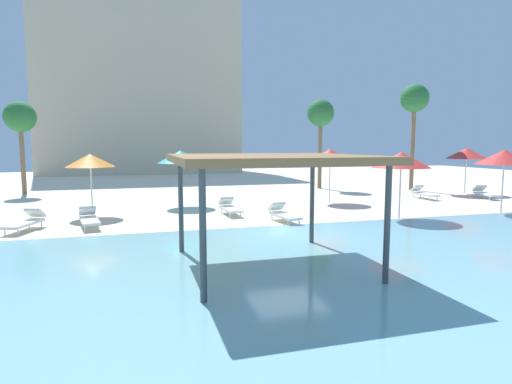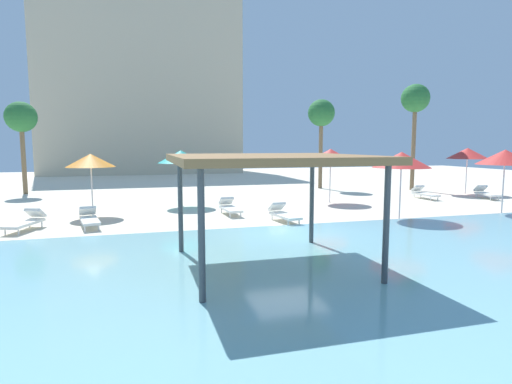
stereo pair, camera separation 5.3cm
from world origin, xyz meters
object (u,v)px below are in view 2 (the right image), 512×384
Objects in this scene: palm_tree_3 at (415,101)px; beach_umbrella_orange_6 at (91,160)px; shade_pavilion at (270,161)px; lounge_chair_4 at (89,218)px; beach_umbrella_red_5 at (331,155)px; lounge_chair_0 at (230,207)px; palm_tree_0 at (21,119)px; beach_umbrella_red_4 at (505,157)px; beach_umbrella_teal_2 at (181,157)px; palm_tree_1 at (321,115)px; lounge_chair_1 at (486,193)px; lounge_chair_3 at (27,221)px; beach_umbrella_red_1 at (401,160)px; beach_umbrella_red_7 at (468,153)px; lounge_chair_5 at (424,193)px; lounge_chair_2 at (283,214)px.

beach_umbrella_orange_6 is at bearing -165.41° from palm_tree_3.
palm_tree_3 is at bearing 44.37° from shade_pavilion.
shade_pavilion is 8.82m from lounge_chair_4.
palm_tree_3 is (20.14, 7.94, 5.73)m from lounge_chair_4.
beach_umbrella_red_5 is 1.50× the size of lounge_chair_0.
beach_umbrella_red_4 is at bearing -32.41° from palm_tree_0.
beach_umbrella_teal_2 is 12.45m from palm_tree_1.
lounge_chair_1 and lounge_chair_3 have the same top height.
lounge_chair_0 is 5.91m from lounge_chair_4.
beach_umbrella_teal_2 reaches higher than beach_umbrella_red_1.
beach_umbrella_red_4 is at bearing -0.84° from beach_umbrella_red_1.
palm_tree_0 is 0.80× the size of palm_tree_3.
shade_pavilion is 0.66× the size of palm_tree_3.
beach_umbrella_red_7 is at bearing 6.10° from beach_umbrella_orange_6.
lounge_chair_5 is at bearing -64.28° from palm_tree_1.
lounge_chair_4 is at bearing -68.00° from palm_tree_0.
lounge_chair_4 is (-5.76, -1.32, 0.00)m from lounge_chair_0.
beach_umbrella_teal_2 is at bearing -178.56° from beach_umbrella_red_7.
lounge_chair_2 is at bearing 71.46° from lounge_chair_4.
lounge_chair_2 is at bearing -47.27° from palm_tree_0.
palm_tree_3 is at bearing -10.50° from palm_tree_0.
beach_umbrella_red_4 is 10.50m from lounge_chair_2.
lounge_chair_3 is (-2.01, -2.67, -2.11)m from beach_umbrella_orange_6.
beach_umbrella_red_4 reaches higher than beach_umbrella_orange_6.
beach_umbrella_red_4 is 1.00× the size of beach_umbrella_red_5.
beach_umbrella_red_1 is 0.45× the size of palm_tree_1.
palm_tree_1 reaches higher than lounge_chair_5.
beach_umbrella_red_7 reaches higher than beach_umbrella_red_4.
palm_tree_0 is (-16.93, 8.92, 2.14)m from beach_umbrella_red_5.
beach_umbrella_red_7 is 3.28m from lounge_chair_1.
beach_umbrella_red_4 reaches higher than lounge_chair_4.
beach_umbrella_red_1 is 1.49× the size of lounge_chair_5.
lounge_chair_3 is at bearing -80.11° from lounge_chair_5.
lounge_chair_1 is at bearing 74.42° from lounge_chair_5.
beach_umbrella_orange_6 is 18.11m from lounge_chair_5.
beach_umbrella_teal_2 is at bearing 95.31° from shade_pavilion.
palm_tree_0 is at bearing 152.21° from beach_umbrella_red_5.
lounge_chair_3 is at bearing 174.68° from beach_umbrella_red_4.
lounge_chair_4 is at bearing -130.81° from beach_umbrella_teal_2.
beach_umbrella_red_4 is at bearing 103.51° from lounge_chair_3.
lounge_chair_4 is (-3.95, -4.58, -2.19)m from beach_umbrella_teal_2.
palm_tree_3 reaches higher than beach_umbrella_red_1.
beach_umbrella_orange_6 is 1.41× the size of lounge_chair_0.
palm_tree_3 is (-1.87, 2.91, 3.48)m from beach_umbrella_red_7.
lounge_chair_3 is at bearing -165.17° from beach_umbrella_red_5.
lounge_chair_0 is (0.74, 8.18, -2.37)m from shade_pavilion.
beach_umbrella_red_5 is 0.46× the size of palm_tree_1.
beach_umbrella_red_1 reaches higher than lounge_chair_1.
beach_umbrella_red_5 reaches higher than lounge_chair_4.
lounge_chair_3 is at bearing -127.02° from beach_umbrella_orange_6.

